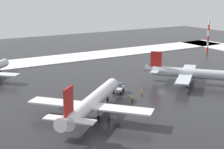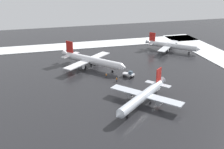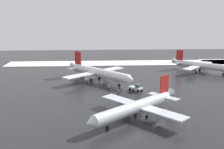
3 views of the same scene
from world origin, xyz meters
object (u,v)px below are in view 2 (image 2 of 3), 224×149
object	(u,v)px
airplane_foreground_jet	(143,96)
airplane_distant_tail	(172,46)
ground_crew_near_tug	(83,68)
ground_crew_beside_wing	(106,75)
pushback_tug	(129,74)
ground_crew_mid_apron	(117,79)
airplane_parked_portside	(92,60)

from	to	relation	value
airplane_foreground_jet	airplane_distant_tail	xyz separation A→B (m)	(52.65, -35.99, -0.13)
ground_crew_near_tug	airplane_foreground_jet	bearing A→B (deg)	130.42
ground_crew_beside_wing	ground_crew_near_tug	bearing A→B (deg)	2.45
airplane_foreground_jet	pushback_tug	world-z (taller)	airplane_foreground_jet
ground_crew_near_tug	ground_crew_mid_apron	distance (m)	19.42
ground_crew_beside_wing	ground_crew_mid_apron	world-z (taller)	same
airplane_parked_portside	ground_crew_mid_apron	world-z (taller)	airplane_parked_portside
airplane_distant_tail	ground_crew_near_tug	bearing A→B (deg)	-119.44
ground_crew_beside_wing	airplane_foreground_jet	bearing A→B (deg)	160.79
airplane_foreground_jet	airplane_distant_tail	world-z (taller)	airplane_foreground_jet
ground_crew_beside_wing	airplane_distant_tail	bearing A→B (deg)	-88.53
pushback_tug	ground_crew_mid_apron	xyz separation A→B (m)	(-3.37, 6.11, -0.31)
airplane_distant_tail	ground_crew_beside_wing	world-z (taller)	airplane_distant_tail
airplane_parked_portside	ground_crew_beside_wing	world-z (taller)	airplane_parked_portside
ground_crew_mid_apron	airplane_parked_portside	bearing A→B (deg)	-151.99
airplane_parked_portside	airplane_distant_tail	bearing A→B (deg)	65.98
airplane_foreground_jet	airplane_distant_tail	size ratio (longest dim) A/B	1.07
ground_crew_near_tug	ground_crew_mid_apron	world-z (taller)	same
airplane_distant_tail	ground_crew_near_tug	xyz separation A→B (m)	(-15.65, 49.17, -1.88)
airplane_distant_tail	ground_crew_beside_wing	size ratio (longest dim) A/B	13.61
ground_crew_near_tug	airplane_distant_tail	bearing A→B (deg)	-141.53
airplane_distant_tail	ground_crew_mid_apron	distance (m)	50.26
airplane_foreground_jet	airplane_parked_portside	bearing A→B (deg)	-118.16
ground_crew_beside_wing	ground_crew_mid_apron	distance (m)	5.83
ground_crew_mid_apron	ground_crew_near_tug	bearing A→B (deg)	-138.03
pushback_tug	ground_crew_beside_wing	world-z (taller)	pushback_tug
airplane_parked_portside	ground_crew_mid_apron	distance (m)	19.11
airplane_parked_portside	airplane_foreground_jet	distance (m)	39.59
airplane_parked_portside	ground_crew_near_tug	distance (m)	5.24
airplane_distant_tail	airplane_foreground_jet	bearing A→B (deg)	-81.46
ground_crew_near_tug	ground_crew_beside_wing	size ratio (longest dim) A/B	1.00
ground_crew_near_tug	ground_crew_mid_apron	size ratio (longest dim) A/B	1.00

